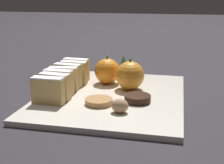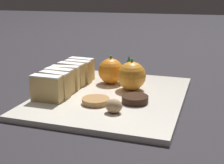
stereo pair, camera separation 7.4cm
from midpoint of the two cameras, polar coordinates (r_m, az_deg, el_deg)
The scene contains 15 objects.
ground_plane at distance 0.75m, azimuth 2.82°, elevation -3.12°, with size 6.00×6.00×0.00m, color #28262B.
serving_platter at distance 0.75m, azimuth 2.82°, elevation -2.68°, with size 0.34×0.40×0.01m.
stollen_slice_front at distance 0.70m, azimuth -8.94°, elevation -1.25°, with size 0.07×0.02×0.06m.
stollen_slice_second at distance 0.72m, azimuth -7.60°, elevation -0.53°, with size 0.07×0.03×0.06m.
stollen_slice_third at distance 0.75m, azimuth -6.83°, elevation 0.18°, with size 0.07×0.03×0.06m.
stollen_slice_fourth at distance 0.78m, azimuth -5.79°, elevation 0.80°, with size 0.07×0.03×0.06m.
stollen_slice_fifth at distance 0.81m, azimuth -4.92°, elevation 1.39°, with size 0.07×0.03×0.06m.
stollen_slice_sixth at distance 0.84m, azimuth -3.74°, elevation 1.91°, with size 0.07×0.03×0.06m.
stollen_slice_back at distance 0.87m, azimuth -3.21°, elevation 2.44°, with size 0.07×0.03×0.06m.
orange_near at distance 0.77m, azimuth 6.34°, elevation 1.06°, with size 0.07×0.07×0.08m.
orange_far at distance 0.83m, azimuth 2.35°, elevation 1.99°, with size 0.07×0.07×0.08m.
walnut at distance 0.63m, azimuth 3.69°, elevation -4.45°, with size 0.04×0.03×0.03m.
chocolate_cookie at distance 0.69m, azimuth 7.29°, elevation -3.20°, with size 0.06×0.06×0.02m.
gingerbread_cookie at distance 0.68m, azimuth 0.10°, elevation -3.52°, with size 0.06×0.06×0.01m.
evergreen_sprig at distance 0.88m, azimuth 5.75°, elevation 2.71°, with size 0.04×0.04×0.07m.
Camera 2 is at (0.22, -0.67, 0.25)m, focal length 50.00 mm.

